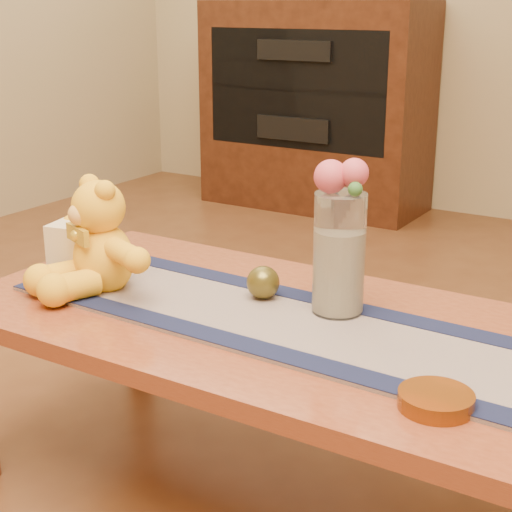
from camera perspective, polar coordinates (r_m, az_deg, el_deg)
The scene contains 23 objects.
floor at distance 1.90m, azimuth 1.35°, elevation -17.17°, with size 5.50×5.50×0.00m, color #583019.
coffee_table_top at distance 1.68m, azimuth 1.45°, elevation -5.13°, with size 1.40×0.70×0.04m, color maroon.
table_leg_bl at distance 2.34m, azimuth -8.63°, elevation -4.52°, with size 0.07×0.07×0.41m, color maroon.
persian_runner at distance 1.66m, azimuth 1.02°, elevation -4.58°, with size 1.20×0.35×0.01m, color #1B1E4B.
runner_border_near at distance 1.55m, azimuth -1.87°, elevation -6.14°, with size 1.20×0.06×0.00m, color #121736.
runner_border_far at distance 1.77m, azimuth 3.53°, elevation -2.92°, with size 1.20×0.06×0.00m, color #121736.
teddy_bear at distance 1.83m, azimuth -11.13°, elevation 1.45°, with size 0.36×0.30×0.24m, color yellow, non-canonical shape.
pillar_candle at distance 1.95m, azimuth -12.93°, elevation 0.55°, with size 0.11×0.11×0.13m, color beige.
candle_wick at distance 1.93m, azimuth -13.07°, elevation 2.53°, with size 0.00×0.00×0.01m, color black.
glass_vase at distance 1.65m, azimuth 6.07°, elevation 0.17°, with size 0.11×0.11×0.26m, color silver.
potpourri_fill at distance 1.67m, azimuth 6.03°, elevation -1.11°, with size 0.09×0.09×0.18m, color beige.
rose_left at distance 1.61m, azimuth 5.46°, elevation 5.78°, with size 0.07×0.07×0.07m, color #C94759.
rose_right at distance 1.60m, azimuth 7.16°, elevation 6.03°, with size 0.06×0.06×0.06m, color #C94759.
blue_flower_back at distance 1.64m, azimuth 7.10°, elevation 5.69°, with size 0.04×0.04×0.04m, color #5574B8.
blue_flower_side at distance 1.64m, azimuth 5.60°, elevation 5.50°, with size 0.04×0.04×0.04m, color #5574B8.
leaf_sprig at distance 1.58m, azimuth 7.23°, elevation 4.85°, with size 0.03×0.03×0.03m, color #33662D.
bronze_ball at distance 1.75m, azimuth 0.52°, elevation -1.93°, with size 0.07×0.07×0.07m, color brown.
amber_dish at distance 1.35m, azimuth 12.96°, elevation -10.21°, with size 0.13×0.13×0.03m, color #BF5914.
media_cabinet at distance 4.34m, azimuth 4.40°, elevation 10.80°, with size 1.20×0.50×1.10m, color black.
cabinet_cavity at distance 4.12m, azimuth 2.89°, elevation 11.99°, with size 1.02×0.03×0.61m, color black.
cabinet_shelf at distance 4.19m, azimuth 3.46°, elevation 12.09°, with size 1.02×0.20×0.03m, color black.
stereo_upper at distance 4.19m, azimuth 3.65°, elevation 14.80°, with size 0.42×0.28×0.10m, color black.
stereo_lower at distance 4.23m, azimuth 3.54°, elevation 9.44°, with size 0.42×0.28×0.12m, color black.
Camera 1 is at (0.78, -1.34, 1.09)m, focal length 54.95 mm.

